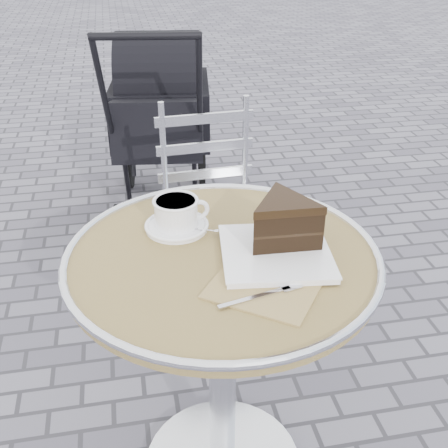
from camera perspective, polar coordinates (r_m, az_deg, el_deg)
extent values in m
cylinder|color=silver|center=(1.50, -0.16, -14.97)|extent=(0.07, 0.07, 0.67)
cylinder|color=tan|center=(1.27, -0.18, -3.73)|extent=(0.70, 0.70, 0.03)
torus|color=silver|center=(1.27, -0.18, -3.16)|extent=(0.72, 0.72, 0.02)
cylinder|color=white|center=(1.37, -4.82, -0.28)|extent=(0.15, 0.15, 0.01)
cylinder|color=white|center=(1.35, -4.89, 1.14)|extent=(0.11, 0.11, 0.07)
torus|color=white|center=(1.36, -2.56, 1.46)|extent=(0.05, 0.02, 0.05)
cylinder|color=#CDAD88|center=(1.33, -4.94, 2.27)|extent=(0.09, 0.09, 0.01)
cube|color=#997C54|center=(1.18, 4.39, -5.95)|extent=(0.30, 0.30, 0.00)
cube|color=white|center=(1.26, 5.26, -3.01)|extent=(0.26, 0.26, 0.01)
cylinder|color=silver|center=(2.02, -4.15, -7.17)|extent=(0.02, 0.02, 0.41)
cylinder|color=silver|center=(2.08, 4.34, -5.90)|extent=(0.02, 0.02, 0.41)
cylinder|color=silver|center=(2.27, -5.59, -2.57)|extent=(0.02, 0.02, 0.41)
cylinder|color=silver|center=(2.33, 1.99, -1.58)|extent=(0.02, 0.02, 0.41)
cube|color=silver|center=(2.06, -0.90, 0.80)|extent=(0.39, 0.39, 0.02)
cube|color=black|center=(2.83, -6.53, 9.99)|extent=(0.50, 0.70, 0.39)
cylinder|color=black|center=(2.18, -8.02, 18.39)|extent=(0.41, 0.09, 0.03)
cylinder|color=black|center=(2.74, -10.64, 0.17)|extent=(0.06, 0.18, 0.18)
cylinder|color=black|center=(2.71, -2.02, 0.41)|extent=(0.06, 0.18, 0.18)
cylinder|color=black|center=(3.24, -9.60, 6.07)|extent=(0.07, 0.28, 0.27)
cylinder|color=black|center=(3.22, -2.28, 6.30)|extent=(0.07, 0.28, 0.27)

